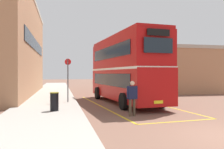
% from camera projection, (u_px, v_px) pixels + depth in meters
% --- Properties ---
extents(ground_plane, '(135.60, 135.60, 0.00)m').
position_uv_depth(ground_plane, '(122.00, 96.00, 22.13)').
color(ground_plane, brown).
extents(sidewalk_left, '(4.00, 57.60, 0.14)m').
position_uv_depth(sidewalk_left, '(51.00, 95.00, 23.08)').
color(sidewalk_left, '#A39E93').
rests_on(sidewalk_left, ground).
extents(depot_building_right, '(6.42, 14.98, 5.06)m').
position_uv_depth(depot_building_right, '(170.00, 70.00, 31.40)').
color(depot_building_right, '#AD7A56').
rests_on(depot_building_right, ground).
extents(double_decker_bus, '(3.41, 10.20, 4.75)m').
position_uv_depth(double_decker_bus, '(125.00, 68.00, 17.14)').
color(double_decker_bus, black).
rests_on(double_decker_bus, ground).
extents(single_deck_bus, '(3.68, 10.19, 3.02)m').
position_uv_depth(single_deck_bus, '(120.00, 77.00, 32.79)').
color(single_deck_bus, black).
rests_on(single_deck_bus, ground).
extents(pedestrian_boarding, '(0.57, 0.34, 1.76)m').
position_uv_depth(pedestrian_boarding, '(132.00, 96.00, 11.77)').
color(pedestrian_boarding, '#473828').
rests_on(pedestrian_boarding, ground).
extents(litter_bin, '(0.47, 0.47, 0.99)m').
position_uv_depth(litter_bin, '(54.00, 102.00, 12.57)').
color(litter_bin, black).
rests_on(litter_bin, sidewalk_left).
extents(bus_stop_sign, '(0.44, 0.12, 3.02)m').
position_uv_depth(bus_stop_sign, '(68.00, 76.00, 16.50)').
color(bus_stop_sign, '#4C4C51').
rests_on(bus_stop_sign, sidewalk_left).
extents(bay_marking_yellow, '(5.21, 12.39, 0.01)m').
position_uv_depth(bay_marking_yellow, '(133.00, 106.00, 15.34)').
color(bay_marking_yellow, gold).
rests_on(bay_marking_yellow, ground).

